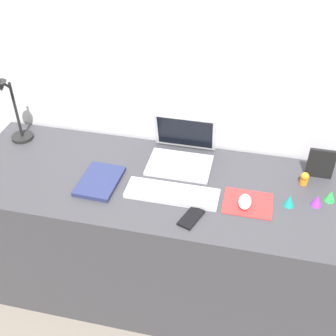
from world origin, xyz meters
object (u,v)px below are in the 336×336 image
Objects in this scene: keyboard at (172,194)px; toy_figurine_orange at (305,178)px; toy_figurine_purple at (317,200)px; cell_phone at (191,218)px; laptop at (182,150)px; toy_figurine_teal at (289,201)px; mouse at (245,202)px; notebook_pad at (100,181)px; toy_figurine_green at (331,196)px; picture_frame at (321,164)px; desk_lamp at (13,113)px.

keyboard is 6.56× the size of toy_figurine_orange.
cell_phone is at bearing -158.32° from toy_figurine_purple.
laptop reaches higher than toy_figurine_orange.
laptop is 0.56m from toy_figurine_teal.
laptop is 3.12× the size of mouse.
keyboard is 0.17m from cell_phone.
notebook_pad is 4.66× the size of toy_figurine_green.
laptop is 0.70m from toy_figurine_green.
notebook_pad is at bearing -177.50° from toy_figurine_teal.
cell_phone is 0.85× the size of picture_frame.
toy_figurine_green reaches higher than notebook_pad.
toy_figurine_teal is (0.18, 0.04, 0.01)m from mouse.
laptop is 4.80× the size of toy_figurine_orange.
keyboard is 0.60m from toy_figurine_orange.
mouse is at bearing -38.81° from laptop.
desk_lamp reaches higher than toy_figurine_teal.
toy_figurine_teal is at bearing -23.31° from laptop.
laptop is 0.66m from toy_figurine_purple.
toy_figurine_purple is at bearing -69.00° from toy_figurine_orange.
cell_phone is 0.62m from toy_figurine_green.
notebook_pad reaches higher than cell_phone.
toy_figurine_green is at bearing 35.16° from toy_figurine_purple.
toy_figurine_purple is (0.51, 0.20, 0.02)m from cell_phone.
toy_figurine_orange is (0.58, -0.06, -0.02)m from laptop.
toy_figurine_green reaches higher than keyboard.
toy_figurine_teal is at bearing 4.72° from notebook_pad.
mouse reaches higher than cell_phone.
desk_lamp reaches higher than toy_figurine_green.
keyboard is at bearing -174.59° from toy_figurine_teal.
toy_figurine_teal is at bearing 12.89° from mouse.
desk_lamp is 1.49m from toy_figurine_purple.
toy_figurine_green is (0.36, 0.11, 0.00)m from mouse.
desk_lamp is 7.05× the size of toy_figurine_purple.
toy_figurine_teal is (-0.17, -0.07, 0.00)m from toy_figurine_green.
toy_figurine_orange reaches higher than toy_figurine_teal.
picture_frame is at bearing 46.60° from toy_figurine_orange.
desk_lamp is (-0.96, 0.36, 0.17)m from cell_phone.
cell_phone is 2.44× the size of toy_figurine_purple.
notebook_pad is at bearing -176.01° from toy_figurine_purple.
desk_lamp is 5.90× the size of toy_figurine_orange.
keyboard is 0.50m from toy_figurine_teal.
toy_figurine_purple is at bearing -94.23° from picture_frame.
toy_figurine_teal reaches higher than mouse.
laptop reaches higher than toy_figurine_purple.
picture_frame is 2.40× the size of toy_figurine_orange.
mouse is at bearing -140.79° from toy_figurine_orange.
laptop is at bearing 92.20° from keyboard.
toy_figurine_green is 0.82× the size of toy_figurine_orange.
toy_figurine_purple reaches higher than notebook_pad.
notebook_pad is (0.52, -0.22, -0.16)m from desk_lamp.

